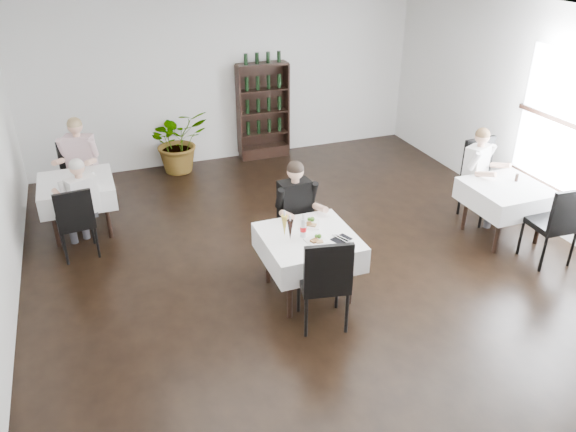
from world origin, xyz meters
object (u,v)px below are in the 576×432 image
object	(u,v)px
potted_tree	(178,141)
diner_main	(297,208)
wine_shelf	(263,112)
main_table	(308,247)

from	to	relation	value
potted_tree	diner_main	size ratio (longest dim) A/B	0.79
diner_main	potted_tree	bearing A→B (deg)	102.60
wine_shelf	main_table	distance (m)	4.41
diner_main	wine_shelf	bearing A→B (deg)	77.90
main_table	diner_main	size ratio (longest dim) A/B	0.74
diner_main	main_table	bearing A→B (deg)	-99.83
main_table	wine_shelf	bearing A→B (deg)	78.22
potted_tree	diner_main	xyz separation A→B (m)	(0.80, -3.57, 0.26)
wine_shelf	diner_main	size ratio (longest dim) A/B	1.25
main_table	diner_main	world-z (taller)	diner_main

